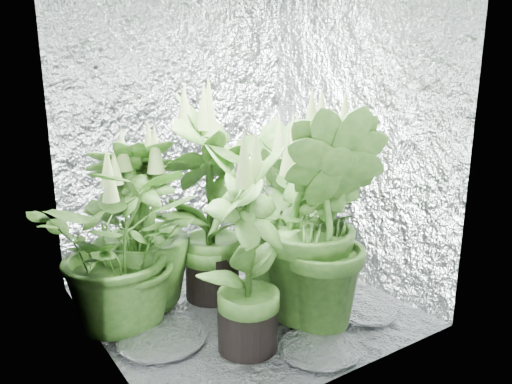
{
  "coord_description": "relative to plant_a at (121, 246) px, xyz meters",
  "views": [
    {
      "loc": [
        -1.38,
        -2.2,
        1.35
      ],
      "look_at": [
        0.08,
        0.0,
        0.66
      ],
      "focal_mm": 35.0,
      "sensor_mm": 36.0,
      "label": 1
    }
  ],
  "objects": [
    {
      "name": "ground",
      "position": [
        0.64,
        -0.14,
        -0.46
      ],
      "size": [
        1.6,
        1.6,
        0.0
      ],
      "primitive_type": "plane",
      "color": "silver",
      "rests_on": "ground"
    },
    {
      "name": "walls",
      "position": [
        0.64,
        -0.14,
        0.54
      ],
      "size": [
        1.62,
        1.62,
        2.0
      ],
      "color": "silver",
      "rests_on": "ground"
    },
    {
      "name": "plant_a",
      "position": [
        0.0,
        0.0,
        0.0
      ],
      "size": [
        1.04,
        1.04,
        0.96
      ],
      "rotation": [
        0.0,
        0.0,
        5.86
      ],
      "color": "black",
      "rests_on": "ground"
    },
    {
      "name": "plant_b",
      "position": [
        0.55,
        0.07,
        0.13
      ],
      "size": [
        0.85,
        0.85,
        1.26
      ],
      "rotation": [
        0.0,
        0.0,
        0.67
      ],
      "color": "black",
      "rests_on": "ground"
    },
    {
      "name": "plant_c",
      "position": [
        1.15,
        0.15,
        0.02
      ],
      "size": [
        0.65,
        0.65,
        1.06
      ],
      "rotation": [
        0.0,
        0.0,
        1.86
      ],
      "color": "black",
      "rests_on": "ground"
    },
    {
      "name": "plant_d",
      "position": [
        0.17,
        0.15,
        0.02
      ],
      "size": [
        0.66,
        0.66,
        1.05
      ],
      "rotation": [
        0.0,
        0.0,
        2.87
      ],
      "color": "black",
      "rests_on": "ground"
    },
    {
      "name": "plant_e",
      "position": [
        0.86,
        -0.27,
        0.02
      ],
      "size": [
        1.03,
        1.03,
        1.01
      ],
      "rotation": [
        0.0,
        0.0,
        3.44
      ],
      "color": "black",
      "rests_on": "ground"
    },
    {
      "name": "plant_f",
      "position": [
        0.42,
        -0.52,
        0.03
      ],
      "size": [
        0.71,
        0.71,
        1.07
      ],
      "rotation": [
        0.0,
        0.0,
        4.13
      ],
      "color": "black",
      "rests_on": "ground"
    },
    {
      "name": "plant_g",
      "position": [
        0.85,
        -0.53,
        0.12
      ],
      "size": [
        0.86,
        0.86,
        1.24
      ],
      "rotation": [
        0.0,
        0.0,
        5.28
      ],
      "color": "black",
      "rests_on": "ground"
    },
    {
      "name": "circulation_fan",
      "position": [
        1.24,
        0.49,
        -0.31
      ],
      "size": [
        0.16,
        0.3,
        0.35
      ],
      "rotation": [
        0.0,
        0.0,
        -0.2
      ],
      "color": "black",
      "rests_on": "ground"
    },
    {
      "name": "plant_label",
      "position": [
        0.91,
        -0.56,
        -0.16
      ],
      "size": [
        0.06,
        0.03,
        0.08
      ],
      "primitive_type": "cube",
      "rotation": [
        -0.21,
        0.0,
        0.21
      ],
      "color": "white",
      "rests_on": "plant_g"
    }
  ]
}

